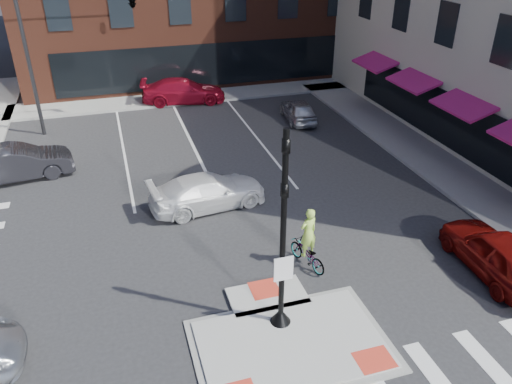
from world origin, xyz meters
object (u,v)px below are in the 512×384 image
object	(u,v)px
bg_car_dark	(17,163)
bg_car_red	(183,91)
cyclist	(307,247)
white_pickup	(208,191)
red_sedan	(498,253)
bg_car_silver	(298,110)

from	to	relation	value
bg_car_dark	bg_car_red	world-z (taller)	bg_car_dark
cyclist	white_pickup	bearing A→B (deg)	-81.45
bg_car_dark	bg_car_red	bearing A→B (deg)	-54.68
red_sedan	white_pickup	world-z (taller)	red_sedan
red_sedan	cyclist	bearing A→B (deg)	-17.82
red_sedan	bg_car_silver	bearing A→B (deg)	-83.42
bg_car_red	cyclist	distance (m)	18.35
red_sedan	bg_car_silver	distance (m)	15.31
white_pickup	bg_car_red	bearing A→B (deg)	-12.95
white_pickup	bg_car_silver	world-z (taller)	white_pickup
red_sedan	cyclist	size ratio (longest dim) A/B	2.03
bg_car_silver	red_sedan	bearing A→B (deg)	99.04
bg_car_silver	bg_car_red	size ratio (longest dim) A/B	0.71
bg_car_dark	bg_car_red	size ratio (longest dim) A/B	0.90
bg_car_silver	bg_car_red	world-z (taller)	bg_car_red
white_pickup	red_sedan	bearing A→B (deg)	-138.35
bg_car_silver	bg_car_red	distance (m)	7.82
red_sedan	white_pickup	xyz separation A→B (m)	(-8.16, 7.08, -0.08)
white_pickup	cyclist	distance (m)	5.43
bg_car_dark	cyclist	distance (m)	14.03
cyclist	bg_car_red	bearing A→B (deg)	-103.66
bg_car_red	cyclist	size ratio (longest dim) A/B	2.36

